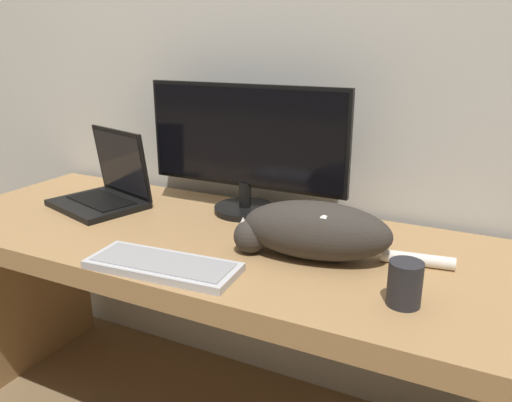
# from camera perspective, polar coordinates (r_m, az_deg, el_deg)

# --- Properties ---
(wall_back) EXTENTS (6.40, 0.06, 2.60)m
(wall_back) POSITION_cam_1_polar(r_m,az_deg,el_deg) (1.73, 0.92, 19.51)
(wall_back) COLOR silver
(wall_back) RESTS_ON ground_plane
(desk) EXTENTS (1.75, 0.68, 0.71)m
(desk) POSITION_cam_1_polar(r_m,az_deg,el_deg) (1.53, -5.71, -8.31)
(desk) COLOR #A37A4C
(desk) RESTS_ON ground_plane
(monitor) EXTENTS (0.68, 0.20, 0.41)m
(monitor) POSITION_cam_1_polar(r_m,az_deg,el_deg) (1.59, -1.27, 6.29)
(monitor) COLOR black
(monitor) RESTS_ON desk
(laptop) EXTENTS (0.35, 0.31, 0.25)m
(laptop) POSITION_cam_1_polar(r_m,az_deg,el_deg) (1.78, -16.84, 1.15)
(laptop) COLOR black
(laptop) RESTS_ON desk
(external_keyboard) EXTENTS (0.39, 0.17, 0.02)m
(external_keyboard) POSITION_cam_1_polar(r_m,az_deg,el_deg) (1.26, -10.59, -7.25)
(external_keyboard) COLOR #BCBCC1
(external_keyboard) RESTS_ON desk
(cat) EXTENTS (0.55, 0.22, 0.15)m
(cat) POSITION_cam_1_polar(r_m,az_deg,el_deg) (1.29, 6.64, -3.24)
(cat) COLOR #332D28
(cat) RESTS_ON desk
(coffee_mug) EXTENTS (0.07, 0.07, 0.10)m
(coffee_mug) POSITION_cam_1_polar(r_m,az_deg,el_deg) (1.11, 16.65, -9.04)
(coffee_mug) COLOR #232328
(coffee_mug) RESTS_ON desk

